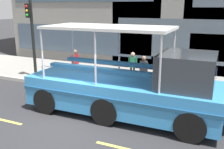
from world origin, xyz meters
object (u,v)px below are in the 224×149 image
Objects in this scene: pedestrian_near_bow at (213,76)px; pedestrian_near_stern at (75,61)px; duck_tour_boat at (135,89)px; pedestrian_mid_right at (133,64)px; traffic_light_pole at (32,32)px; pedestrian_mid_left at (144,68)px.

pedestrian_near_bow is 0.96× the size of pedestrian_near_stern.
pedestrian_mid_right is (-1.42, 3.74, 0.05)m from duck_tour_boat.
pedestrian_near_stern is (-4.57, 3.21, 0.05)m from duck_tour_boat.
pedestrian_near_bow is 0.96× the size of pedestrian_mid_right.
pedestrian_near_bow is (2.54, 3.16, 0.01)m from duck_tour_boat.
traffic_light_pole is at bearing -158.10° from pedestrian_near_stern.
traffic_light_pole is 2.80m from pedestrian_near_stern.
pedestrian_mid_left is 1.02m from pedestrian_mid_right.
pedestrian_mid_left is at bearing 101.35° from duck_tour_boat.
traffic_light_pole is 5.70m from pedestrian_mid_right.
pedestrian_near_bow is at bearing -0.38° from pedestrian_near_stern.
pedestrian_mid_left is (-3.17, -0.06, 0.02)m from pedestrian_near_bow.
duck_tour_boat is at bearing -128.79° from pedestrian_near_bow.
duck_tour_boat is at bearing -69.29° from pedestrian_mid_right.
traffic_light_pole is at bearing -172.93° from pedestrian_mid_left.
pedestrian_mid_left is 0.99× the size of pedestrian_mid_right.
pedestrian_near_stern is (2.14, 0.86, -1.58)m from traffic_light_pole.
duck_tour_boat reaches higher than pedestrian_near_bow.
traffic_light_pole is at bearing -165.26° from pedestrian_mid_right.
pedestrian_mid_right is 1.00× the size of pedestrian_near_stern.
pedestrian_mid_right is (5.30, 1.39, -1.59)m from traffic_light_pole.
traffic_light_pole reaches higher than duck_tour_boat.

